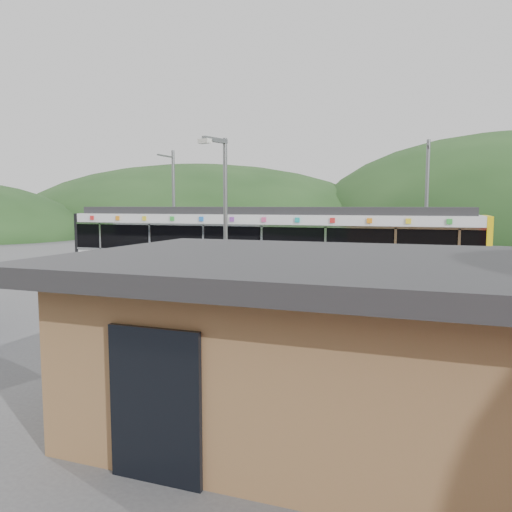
% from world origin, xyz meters
% --- Properties ---
extents(ground, '(120.00, 120.00, 0.00)m').
position_xyz_m(ground, '(0.00, 0.00, 0.00)').
color(ground, '#4C4C4F').
rests_on(ground, ground).
extents(hills, '(146.00, 149.00, 26.00)m').
position_xyz_m(hills, '(6.19, 5.29, 0.00)').
color(hills, '#1E3D19').
rests_on(hills, ground).
extents(platform, '(26.00, 3.20, 0.30)m').
position_xyz_m(platform, '(0.00, 3.30, 0.15)').
color(platform, '#9E9E99').
rests_on(platform, ground).
extents(yellow_line, '(26.00, 0.10, 0.01)m').
position_xyz_m(yellow_line, '(0.00, 2.00, 0.30)').
color(yellow_line, yellow).
rests_on(yellow_line, platform).
extents(train, '(20.44, 3.01, 3.74)m').
position_xyz_m(train, '(-0.58, 6.00, 2.06)').
color(train, black).
rests_on(train, ground).
extents(catenary_mast_west, '(0.18, 1.80, 7.00)m').
position_xyz_m(catenary_mast_west, '(-7.00, 8.56, 3.65)').
color(catenary_mast_west, slate).
rests_on(catenary_mast_west, ground).
extents(catenary_mast_east, '(0.18, 1.80, 7.00)m').
position_xyz_m(catenary_mast_east, '(7.00, 8.56, 3.65)').
color(catenary_mast_east, slate).
rests_on(catenary_mast_east, ground).
extents(station_shelter, '(9.20, 6.20, 3.00)m').
position_xyz_m(station_shelter, '(6.00, -9.01, 1.55)').
color(station_shelter, olive).
rests_on(station_shelter, ground).
extents(lamp_post, '(0.39, 1.05, 5.73)m').
position_xyz_m(lamp_post, '(1.82, -4.21, 3.43)').
color(lamp_post, slate).
rests_on(lamp_post, ground).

